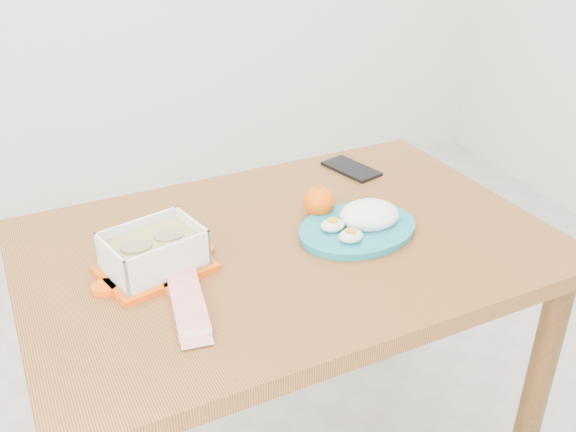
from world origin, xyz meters
name	(u,v)px	position (x,y,z in m)	size (l,w,h in m)	color
dining_table	(288,282)	(-0.08, -0.11, 0.64)	(1.17, 0.83, 0.75)	#925B29
food_container	(154,252)	(-0.36, -0.12, 0.79)	(0.24, 0.21, 0.09)	#FF5607
orange_fruit	(319,202)	(0.03, -0.03, 0.79)	(0.07, 0.07, 0.07)	orange
rice_plate	(361,222)	(0.09, -0.13, 0.77)	(0.32, 0.32, 0.07)	teal
candy_bar	(186,296)	(-0.33, -0.24, 0.76)	(0.23, 0.06, 0.02)	red
smartphone	(351,169)	(0.21, 0.16, 0.75)	(0.08, 0.15, 0.01)	black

